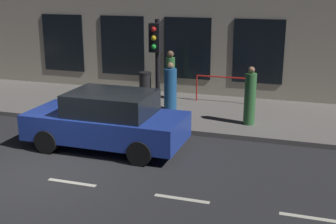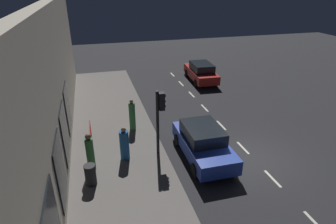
# 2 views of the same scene
# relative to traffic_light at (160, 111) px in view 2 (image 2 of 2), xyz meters

# --- Properties ---
(ground_plane) EXTENTS (60.00, 60.00, 0.00)m
(ground_plane) POSITION_rel_traffic_light_xyz_m (-4.24, 1.57, -2.34)
(ground_plane) COLOR #28282B
(sidewalk) EXTENTS (4.50, 32.00, 0.15)m
(sidewalk) POSITION_rel_traffic_light_xyz_m (2.01, 1.57, -2.27)
(sidewalk) COLOR slate
(sidewalk) RESTS_ON ground
(building_facade) EXTENTS (0.65, 32.00, 6.96)m
(building_facade) POSITION_rel_traffic_light_xyz_m (4.56, 1.57, 1.13)
(building_facade) COLOR #B2A893
(building_facade) RESTS_ON ground
(lane_centre_line) EXTENTS (0.12, 27.20, 0.01)m
(lane_centre_line) POSITION_rel_traffic_light_xyz_m (-4.24, 0.57, -2.34)
(lane_centre_line) COLOR beige
(lane_centre_line) RESTS_ON ground
(traffic_light) EXTENTS (0.49, 0.32, 3.21)m
(traffic_light) POSITION_rel_traffic_light_xyz_m (0.00, 0.00, 0.00)
(traffic_light) COLOR black
(traffic_light) RESTS_ON sidewalk
(parked_car_0) EXTENTS (2.01, 4.31, 1.58)m
(parked_car_0) POSITION_rel_traffic_light_xyz_m (-1.92, 0.74, -1.55)
(parked_car_0) COLOR #1E389E
(parked_car_0) RESTS_ON ground
(parked_car_1) EXTENTS (2.06, 4.64, 1.58)m
(parked_car_1) POSITION_rel_traffic_light_xyz_m (-6.06, -10.05, -1.55)
(parked_car_1) COLOR red
(parked_car_1) RESTS_ON ground
(pedestrian_0) EXTENTS (0.56, 0.56, 1.66)m
(pedestrian_0) POSITION_rel_traffic_light_xyz_m (1.75, 0.11, -1.44)
(pedestrian_0) COLOR #1E5189
(pedestrian_0) RESTS_ON sidewalk
(pedestrian_1) EXTENTS (0.49, 0.49, 1.81)m
(pedestrian_1) POSITION_rel_traffic_light_xyz_m (3.30, 0.60, -1.34)
(pedestrian_1) COLOR #336B38
(pedestrian_1) RESTS_ON sidewalk
(pedestrian_2) EXTENTS (0.49, 0.49, 1.80)m
(pedestrian_2) POSITION_rel_traffic_light_xyz_m (0.94, -2.70, -1.36)
(pedestrian_2) COLOR #336B38
(pedestrian_2) RESTS_ON sidewalk
(trash_bin) EXTENTS (0.48, 0.48, 0.93)m
(trash_bin) POSITION_rel_traffic_light_xyz_m (3.35, 1.63, -1.73)
(trash_bin) COLOR black
(trash_bin) RESTS_ON sidewalk
(red_railing) EXTENTS (0.05, 2.10, 0.97)m
(red_railing) POSITION_rel_traffic_light_xyz_m (3.25, -1.46, -1.47)
(red_railing) COLOR red
(red_railing) RESTS_ON sidewalk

